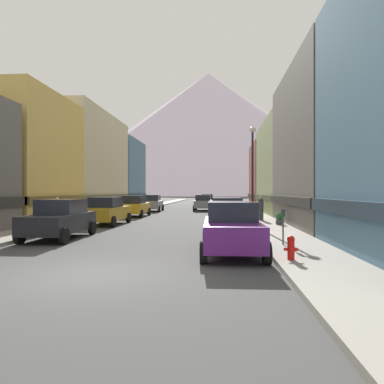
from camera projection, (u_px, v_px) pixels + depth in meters
name	position (u px, v px, depth m)	size (l,w,h in m)	color
ground_plane	(87.00, 275.00, 8.89)	(400.00, 400.00, 0.00)	#414141
sidewalk_left	(143.00, 208.00, 44.27)	(2.50, 100.00, 0.15)	gray
sidewalk_right	(242.00, 208.00, 43.30)	(2.50, 100.00, 0.15)	gray
storefront_left_1	(12.00, 161.00, 24.13)	(7.25, 8.32, 8.84)	#D8B259
storefront_left_2	(66.00, 165.00, 35.13)	(9.47, 13.56, 9.93)	beige
storefront_left_3	(104.00, 175.00, 47.08)	(9.63, 9.67, 9.09)	slate
storefront_right_1	(344.00, 150.00, 20.76)	(6.91, 11.61, 9.55)	#66605B
storefront_right_2	(316.00, 170.00, 32.36)	(10.13, 11.82, 8.64)	#8C9966
storefront_right_3	(283.00, 177.00, 43.41)	(7.94, 9.00, 8.11)	brown
car_left_0	(60.00, 219.00, 15.70)	(2.15, 4.44, 1.78)	black
car_left_1	(107.00, 211.00, 22.27)	(2.14, 4.44, 1.78)	#B28419
car_left_2	(135.00, 206.00, 29.51)	(2.10, 4.42, 1.78)	#B28419
car_left_3	(152.00, 203.00, 37.37)	(2.25, 4.48, 1.78)	slate
car_right_0	(232.00, 228.00, 11.87)	(2.14, 4.44, 1.78)	#591E72
car_right_1	(227.00, 213.00, 20.13)	(2.22, 4.47, 1.78)	silver
car_driving_0	(203.00, 203.00, 38.82)	(2.06, 4.40, 1.78)	slate
car_driving_1	(207.00, 200.00, 52.39)	(2.06, 4.40, 1.78)	black
fire_hydrant_near	(291.00, 247.00, 10.09)	(0.40, 0.22, 0.70)	red
parking_meter_near	(283.00, 222.00, 12.96)	(0.14, 0.10, 1.33)	#595960
potted_plant_0	(279.00, 219.00, 20.93)	(0.45, 0.45, 0.71)	#4C4C51
pedestrian_0	(57.00, 212.00, 20.62)	(0.36, 0.36, 1.64)	brown
pedestrian_1	(261.00, 209.00, 24.01)	(0.36, 0.36, 1.69)	#333338
streetlamp_right	(253.00, 160.00, 20.64)	(0.36, 0.36, 5.86)	black
mountain_backdrop	(208.00, 134.00, 268.43)	(242.87, 242.87, 93.62)	silver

